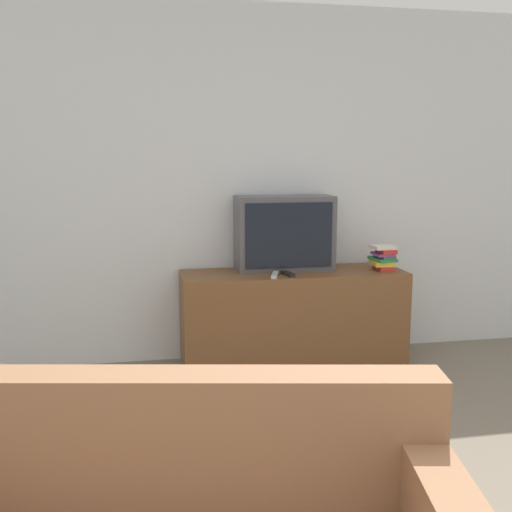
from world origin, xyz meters
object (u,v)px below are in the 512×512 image
object	(u,v)px
television	(284,233)
remote_on_stand	(288,274)
book_stack	(383,258)
tv_stand	(293,318)
remote_secondary	(275,275)

from	to	relation	value
television	remote_on_stand	world-z (taller)	television
book_stack	remote_on_stand	size ratio (longest dim) A/B	1.37
television	book_stack	xyz separation A→B (m)	(0.71, -0.16, -0.18)
tv_stand	remote_on_stand	xyz separation A→B (m)	(-0.07, -0.13, 0.36)
remote_on_stand	book_stack	bearing A→B (deg)	5.98
book_stack	television	bearing A→B (deg)	167.50
tv_stand	remote_secondary	size ratio (longest dim) A/B	8.14
book_stack	tv_stand	bearing A→B (deg)	175.34
book_stack	remote_secondary	xyz separation A→B (m)	(-0.83, -0.09, -0.08)
book_stack	remote_on_stand	distance (m)	0.75
tv_stand	television	size ratio (longest dim) A/B	2.28
remote_on_stand	remote_secondary	xyz separation A→B (m)	(-0.10, -0.01, 0.00)
television	remote_secondary	size ratio (longest dim) A/B	3.57
remote_on_stand	remote_secondary	bearing A→B (deg)	-172.10
tv_stand	remote_on_stand	distance (m)	0.39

